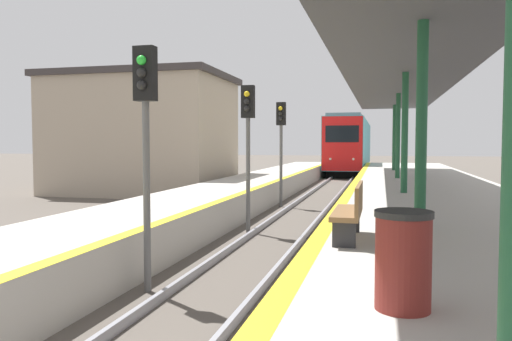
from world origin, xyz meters
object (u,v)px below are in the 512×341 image
object	(u,v)px
train	(351,145)
trash_bin	(403,260)
signal_near	(145,120)
signal_far	(281,133)
bench	(351,210)
signal_mid	(248,130)

from	to	relation	value
train	trash_bin	xyz separation A→B (m)	(2.87, -40.63, -0.95)
trash_bin	signal_near	bearing A→B (deg)	145.86
train	signal_near	world-z (taller)	train
signal_far	trash_bin	xyz separation A→B (m)	(4.05, -14.37, -1.49)
signal_far	trash_bin	size ratio (longest dim) A/B	4.34
bench	trash_bin	bearing A→B (deg)	-78.62
signal_mid	trash_bin	world-z (taller)	signal_mid
signal_near	signal_far	xyz separation A→B (m)	(-0.02, 11.64, 0.00)
signal_mid	bench	world-z (taller)	signal_mid
signal_far	trash_bin	world-z (taller)	signal_far
trash_bin	bench	distance (m)	3.47
train	trash_bin	distance (m)	40.74
train	signal_mid	bearing A→B (deg)	-91.72
bench	signal_near	bearing A→B (deg)	-168.77
signal_mid	trash_bin	distance (m)	9.49
signal_near	signal_mid	distance (m)	5.82
trash_bin	train	bearing A→B (deg)	94.04
signal_near	bench	distance (m)	3.72
signal_near	bench	world-z (taller)	signal_near
signal_near	signal_mid	bearing A→B (deg)	88.02
signal_far	trash_bin	bearing A→B (deg)	-74.25
signal_near	trash_bin	distance (m)	5.10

